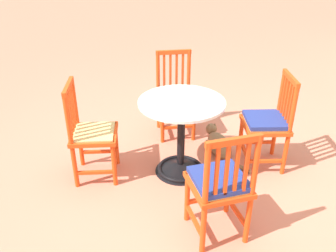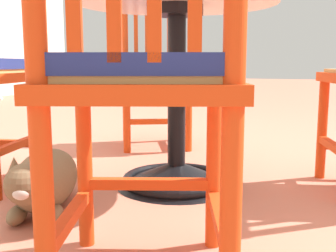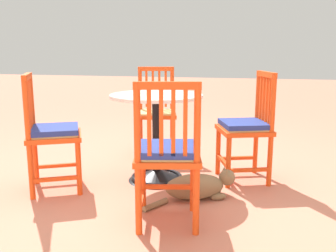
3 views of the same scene
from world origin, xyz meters
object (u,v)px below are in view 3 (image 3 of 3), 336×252
at_px(orange_chair_near_fence, 52,134).
at_px(orange_chair_by_planter, 168,155).
at_px(orange_chair_at_corner, 246,128).
at_px(orange_chair_tucked_in, 156,114).
at_px(tabby_cat, 200,186).
at_px(cafe_table, 157,147).

xyz_separation_m(orange_chair_near_fence, orange_chair_by_planter, (-1.01, 0.37, 0.00)).
relative_size(orange_chair_by_planter, orange_chair_at_corner, 1.00).
relative_size(orange_chair_tucked_in, orange_chair_by_planter, 1.00).
distance_m(orange_chair_at_corner, tabby_cat, 0.69).
bearing_deg(cafe_table, tabby_cat, 142.05).
bearing_deg(cafe_table, orange_chair_tucked_in, -74.24).
bearing_deg(tabby_cat, orange_chair_by_planter, 72.96).
bearing_deg(cafe_table, orange_chair_near_fence, 28.57).
distance_m(orange_chair_tucked_in, orange_chair_by_planter, 1.62).
height_order(cafe_table, tabby_cat, cafe_table).
height_order(cafe_table, orange_chair_near_fence, orange_chair_near_fence).
height_order(orange_chair_near_fence, tabby_cat, orange_chair_near_fence).
relative_size(orange_chair_near_fence, orange_chair_by_planter, 1.00).
relative_size(orange_chair_at_corner, tabby_cat, 1.50).
bearing_deg(orange_chair_by_planter, orange_chair_at_corner, -114.99).
bearing_deg(tabby_cat, cafe_table, -37.95).
xyz_separation_m(orange_chair_at_corner, tabby_cat, (0.31, 0.51, -0.35)).
height_order(orange_chair_tucked_in, orange_chair_near_fence, same).
bearing_deg(orange_chair_by_planter, tabby_cat, -107.04).
height_order(orange_chair_near_fence, orange_chair_at_corner, same).
bearing_deg(orange_chair_by_planter, cafe_table, -70.08).
xyz_separation_m(orange_chair_tucked_in, orange_chair_near_fence, (0.51, 1.17, 0.01)).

